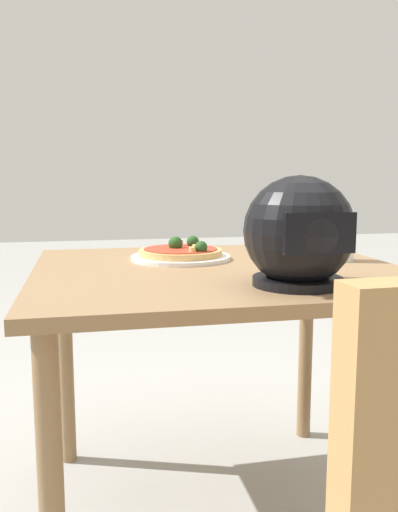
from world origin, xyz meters
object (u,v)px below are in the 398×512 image
at_px(dining_table, 219,299).
at_px(drinking_glass, 342,240).
at_px(pizza, 182,251).
at_px(motorcycle_helmet, 299,234).

bearing_deg(dining_table, drinking_glass, -175.60).
bearing_deg(dining_table, pizza, -63.82).
xyz_separation_m(dining_table, pizza, (0.08, -0.15, 0.12)).
bearing_deg(motorcycle_helmet, drinking_glass, -130.22).
bearing_deg(pizza, dining_table, 116.18).
relative_size(pizza, motorcycle_helmet, 1.00).
relative_size(dining_table, drinking_glass, 7.89).
relative_size(pizza, drinking_glass, 1.97).
distance_m(dining_table, pizza, 0.21).
height_order(dining_table, pizza, pizza).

